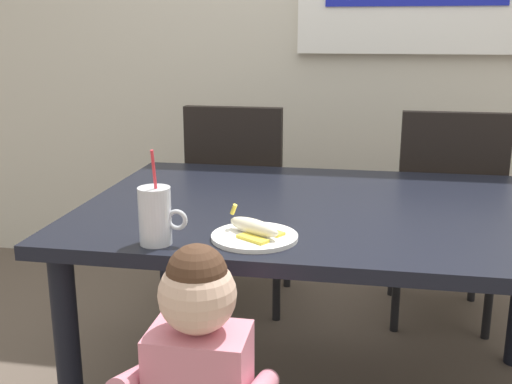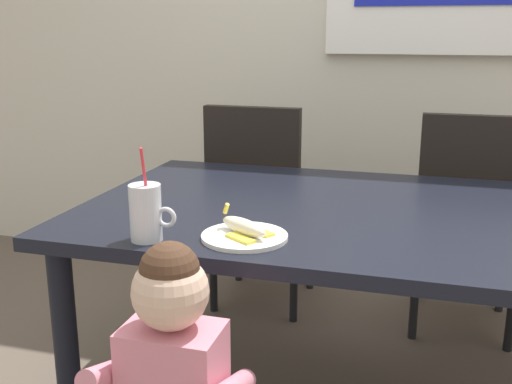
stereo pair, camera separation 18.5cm
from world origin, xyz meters
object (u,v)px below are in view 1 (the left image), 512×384
object	(u,v)px
dining_table	(332,230)
milk_cup	(156,219)
snack_plate	(255,237)
dining_chair_right	(446,207)
dining_chair_left	(239,196)
toddler_standing	(199,378)
peeled_banana	(254,228)

from	to	relation	value
dining_table	milk_cup	world-z (taller)	milk_cup
snack_plate	dining_chair_right	bearing A→B (deg)	60.23
dining_chair_left	toddler_standing	world-z (taller)	dining_chair_left
milk_cup	peeled_banana	bearing A→B (deg)	18.57
dining_chair_left	dining_chair_right	distance (m)	0.90
dining_table	milk_cup	bearing A→B (deg)	-134.28
dining_chair_left	toddler_standing	size ratio (longest dim) A/B	1.15
dining_chair_left	peeled_banana	distance (m)	1.16
dining_table	snack_plate	xyz separation A→B (m)	(-0.19, -0.36, 0.09)
dining_table	toddler_standing	bearing A→B (deg)	-109.37
dining_chair_right	snack_plate	distance (m)	1.28
dining_chair_left	toddler_standing	xyz separation A→B (m)	(0.21, -1.46, -0.02)
dining_chair_left	peeled_banana	world-z (taller)	dining_chair_left
toddler_standing	dining_chair_right	bearing A→B (deg)	64.45
peeled_banana	toddler_standing	bearing A→B (deg)	-99.95
dining_chair_right	toddler_standing	distance (m)	1.60
dining_chair_right	toddler_standing	size ratio (longest dim) A/B	1.15
dining_table	toddler_standing	distance (m)	0.76
toddler_standing	dining_chair_left	bearing A→B (deg)	98.30
peeled_banana	dining_table	bearing A→B (deg)	62.46
snack_plate	dining_chair_left	bearing A→B (deg)	103.85
dining_chair_left	dining_chair_right	size ratio (longest dim) A/B	1.00
dining_chair_left	snack_plate	bearing A→B (deg)	103.85
dining_table	dining_chair_right	distance (m)	0.87
milk_cup	peeled_banana	distance (m)	0.26
dining_table	snack_plate	size ratio (longest dim) A/B	6.81
milk_cup	peeled_banana	xyz separation A→B (m)	(0.24, 0.08, -0.04)
dining_table	dining_chair_left	world-z (taller)	dining_chair_left
dining_chair_right	peeled_banana	distance (m)	1.28
milk_cup	dining_chair_left	bearing A→B (deg)	91.49
dining_chair_left	milk_cup	world-z (taller)	milk_cup
dining_table	snack_plate	bearing A→B (deg)	-117.35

